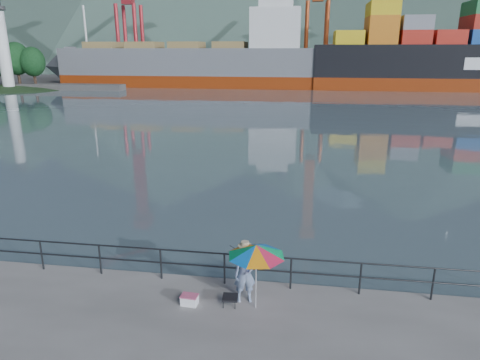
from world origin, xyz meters
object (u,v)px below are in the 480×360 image
cooler_bag (189,300)px  bulk_carrier (201,64)px  fisherman (245,274)px  beach_umbrella (256,250)px

cooler_bag → bulk_carrier: bulk_carrier is taller
fisherman → beach_umbrella: beach_umbrella is taller
fisherman → cooler_bag: 1.72m
beach_umbrella → cooler_bag: size_ratio=4.23×
fisherman → bulk_carrier: 75.72m
beach_umbrella → bulk_carrier: bearing=104.5°
fisherman → cooler_bag: fisherman is taller
beach_umbrella → bulk_carrier: bulk_carrier is taller
fisherman → cooler_bag: bearing=-178.3°
fisherman → beach_umbrella: bearing=-56.3°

